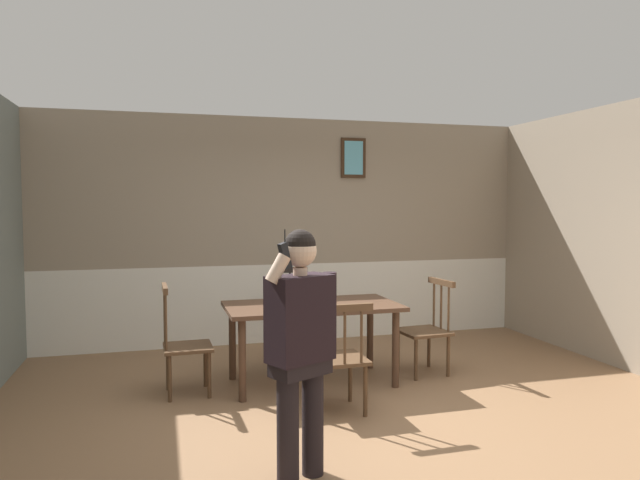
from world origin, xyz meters
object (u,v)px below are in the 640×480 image
(chair_by_doorway, at_px, (426,329))
(chair_opposite_corner, at_px, (293,319))
(person_figure, at_px, (301,338))
(chair_near_window, at_px, (338,358))
(dining_table, at_px, (312,314))
(chair_at_table_head, at_px, (183,343))

(chair_by_doorway, xyz_separation_m, chair_opposite_corner, (-1.23, 0.82, 0.01))
(person_figure, bearing_deg, chair_by_doorway, -159.18)
(person_figure, bearing_deg, chair_opposite_corner, -127.51)
(chair_near_window, relative_size, chair_by_doorway, 0.98)
(dining_table, distance_m, person_figure, 1.98)
(chair_near_window, relative_size, chair_at_table_head, 0.93)
(chair_near_window, height_order, chair_by_doorway, chair_by_doorway)
(dining_table, xyz_separation_m, chair_near_window, (0.01, -0.83, -0.21))
(chair_at_table_head, bearing_deg, person_figure, 17.72)
(dining_table, xyz_separation_m, chair_opposite_corner, (-0.01, 0.83, -0.21))
(chair_at_table_head, bearing_deg, chair_by_doorway, 88.87)
(dining_table, bearing_deg, chair_by_doorway, 0.63)
(chair_at_table_head, distance_m, person_figure, 2.03)
(chair_near_window, height_order, chair_at_table_head, chair_at_table_head)
(dining_table, height_order, chair_opposite_corner, chair_opposite_corner)
(chair_at_table_head, bearing_deg, dining_table, 88.82)
(chair_by_doorway, bearing_deg, chair_at_table_head, 85.65)
(chair_near_window, bearing_deg, chair_by_doorway, 34.06)
(dining_table, relative_size, chair_at_table_head, 1.64)
(chair_at_table_head, height_order, person_figure, person_figure)
(chair_near_window, relative_size, chair_opposite_corner, 0.91)
(dining_table, relative_size, chair_opposite_corner, 1.62)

